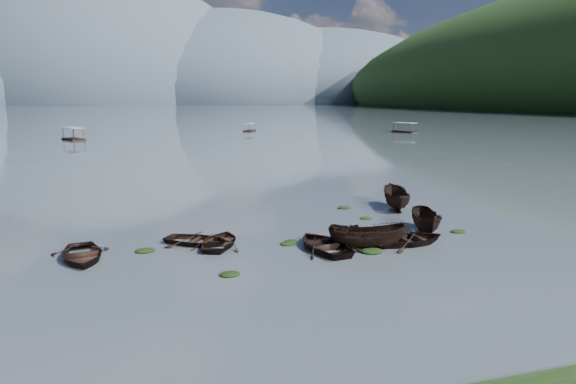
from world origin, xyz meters
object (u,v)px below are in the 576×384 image
object	(u,v)px
rowboat_3	(324,249)
pontoon_centre	(250,131)
pontoon_left	(74,140)
rowboat_0	(82,259)

from	to	relation	value
rowboat_3	pontoon_centre	distance (m)	109.06
rowboat_3	pontoon_left	distance (m)	92.12
rowboat_3	pontoon_centre	xyz separation A→B (m)	(18.55, 107.47, 0.00)
pontoon_left	rowboat_0	bearing A→B (deg)	-109.48
pontoon_centre	rowboat_0	bearing A→B (deg)	-77.44
rowboat_3	rowboat_0	bearing A→B (deg)	-16.00
rowboat_0	pontoon_left	size ratio (longest dim) A/B	0.69
pontoon_left	pontoon_centre	bearing A→B (deg)	-2.10
rowboat_0	rowboat_3	xyz separation A→B (m)	(13.46, -1.87, 0.00)
rowboat_0	pontoon_left	distance (m)	87.84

